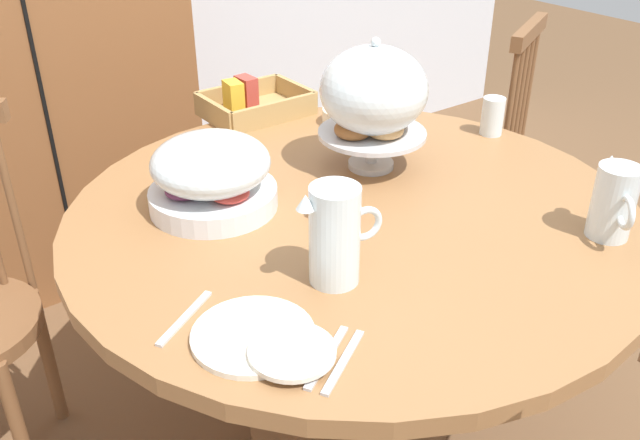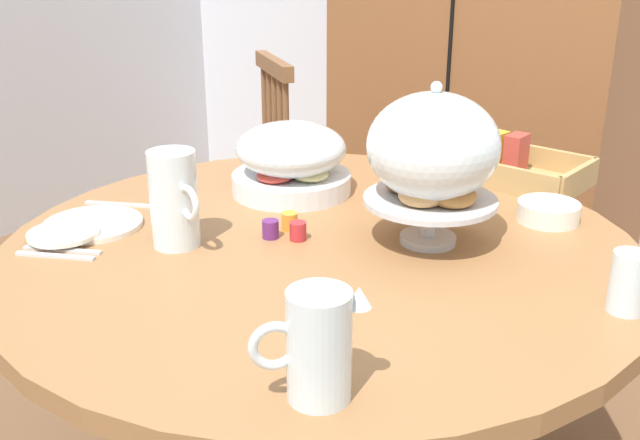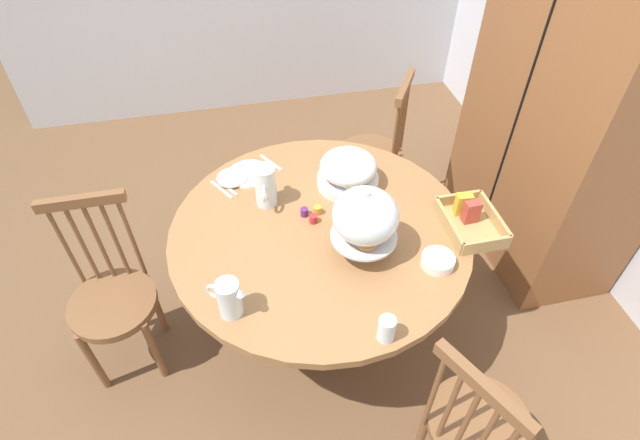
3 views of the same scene
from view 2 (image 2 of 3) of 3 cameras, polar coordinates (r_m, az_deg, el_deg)
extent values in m
cube|color=brown|center=(2.85, 12.97, 12.59)|extent=(1.10, 0.56, 1.90)
cube|color=black|center=(2.60, 10.08, 14.11)|extent=(0.01, 0.01, 1.52)
cylinder|color=olive|center=(1.58, 0.00, -2.36)|extent=(1.36, 1.36, 0.04)
cylinder|color=brown|center=(1.75, 0.00, -12.48)|extent=(0.14, 0.14, 0.63)
cylinder|color=brown|center=(2.57, -6.79, 0.46)|extent=(0.40, 0.40, 0.04)
cylinder|color=brown|center=(2.76, -10.04, -3.25)|extent=(0.04, 0.04, 0.45)
cylinder|color=brown|center=(2.51, -9.06, -5.79)|extent=(0.04, 0.04, 0.45)
cylinder|color=brown|center=(2.80, -4.38, -2.56)|extent=(0.04, 0.04, 0.45)
cylinder|color=brown|center=(2.56, -2.86, -4.97)|extent=(0.04, 0.04, 0.45)
cylinder|color=brown|center=(2.66, -4.24, 6.71)|extent=(0.02, 0.02, 0.48)
cylinder|color=brown|center=(2.59, -3.86, 6.35)|extent=(0.02, 0.02, 0.48)
cylinder|color=brown|center=(2.52, -3.46, 5.96)|extent=(0.02, 0.02, 0.48)
cylinder|color=brown|center=(2.46, -3.04, 5.55)|extent=(0.02, 0.02, 0.48)
cylinder|color=brown|center=(2.39, -2.59, 5.12)|extent=(0.02, 0.02, 0.48)
cube|color=brown|center=(2.47, -3.59, 11.79)|extent=(0.33, 0.22, 0.05)
cylinder|color=silver|center=(1.59, 8.32, -1.45)|extent=(0.12, 0.12, 0.02)
cylinder|color=silver|center=(1.57, 8.39, -0.21)|extent=(0.03, 0.03, 0.09)
cylinder|color=silver|center=(1.56, 8.49, 1.54)|extent=(0.28, 0.28, 0.01)
torus|color=#B27033|center=(1.52, 10.21, 1.86)|extent=(0.10, 0.10, 0.03)
torus|color=#D19347|center=(1.60, 9.99, 2.94)|extent=(0.10, 0.10, 0.03)
torus|color=#935628|center=(1.58, 6.76, 2.89)|extent=(0.10, 0.10, 0.03)
torus|color=tan|center=(1.51, 7.84, 1.94)|extent=(0.10, 0.10, 0.03)
ellipsoid|color=silver|center=(1.52, 8.72, 5.65)|extent=(0.27, 0.27, 0.22)
sphere|color=silver|center=(1.49, 8.98, 10.09)|extent=(0.02, 0.02, 0.02)
cylinder|color=silver|center=(1.87, -2.21, 2.87)|extent=(0.30, 0.30, 0.05)
ellipsoid|color=beige|center=(1.81, -0.75, 3.51)|extent=(0.09, 0.09, 0.03)
ellipsoid|color=#8CBF59|center=(1.90, -0.64, 4.35)|extent=(0.09, 0.09, 0.03)
ellipsoid|color=#6B2D4C|center=(1.91, -3.52, 4.40)|extent=(0.09, 0.09, 0.03)
ellipsoid|color=#CC3D33|center=(1.81, -3.49, 3.42)|extent=(0.09, 0.09, 0.03)
ellipsoid|color=silver|center=(1.84, -2.25, 5.52)|extent=(0.28, 0.28, 0.13)
cylinder|color=silver|center=(1.56, -11.20, 1.60)|extent=(0.10, 0.10, 0.20)
cylinder|color=orange|center=(1.57, -11.12, 0.54)|extent=(0.09, 0.09, 0.14)
cone|color=silver|center=(1.58, -12.40, 5.11)|extent=(0.04, 0.04, 0.03)
torus|color=silver|center=(1.50, -10.09, 1.30)|extent=(0.08, 0.03, 0.07)
cylinder|color=silver|center=(1.04, -0.07, -9.69)|extent=(0.09, 0.09, 0.17)
cylinder|color=white|center=(1.05, -0.07, -10.85)|extent=(0.08, 0.08, 0.11)
cone|color=silver|center=(1.01, 3.03, -5.94)|extent=(0.05, 0.05, 0.03)
torus|color=silver|center=(1.02, -3.52, -9.67)|extent=(0.06, 0.07, 0.07)
cube|color=tan|center=(2.03, 15.32, 3.03)|extent=(0.30, 0.22, 0.01)
cube|color=tan|center=(1.93, 13.96, 3.10)|extent=(0.30, 0.02, 0.07)
cube|color=tan|center=(2.12, 16.72, 4.46)|extent=(0.30, 0.02, 0.07)
cube|color=tan|center=(2.09, 11.71, 4.67)|extent=(0.02, 0.22, 0.07)
cube|color=tan|center=(1.97, 19.31, 2.88)|extent=(0.02, 0.22, 0.07)
cube|color=gold|center=(2.04, 13.31, 5.10)|extent=(0.05, 0.08, 0.11)
cube|color=#B23D33|center=(2.03, 14.87, 4.88)|extent=(0.05, 0.07, 0.11)
cylinder|color=white|center=(1.73, -17.13, -0.31)|extent=(0.22, 0.22, 0.01)
cylinder|color=white|center=(1.67, -19.20, -0.99)|extent=(0.15, 0.15, 0.01)
cylinder|color=white|center=(1.76, 17.20, 0.61)|extent=(0.14, 0.14, 0.04)
cylinder|color=silver|center=(1.38, 22.71, -4.46)|extent=(0.06, 0.06, 0.11)
cylinder|color=#B7282D|center=(1.58, -1.71, -0.86)|extent=(0.04, 0.04, 0.04)
cylinder|color=orange|center=(1.63, -2.36, -0.10)|extent=(0.04, 0.04, 0.04)
cylinder|color=#5B2366|center=(1.59, -3.84, -0.70)|extent=(0.04, 0.04, 0.04)
cube|color=silver|center=(1.62, -19.26, -2.21)|extent=(0.15, 0.10, 0.01)
cube|color=silver|center=(1.60, -19.76, -2.62)|extent=(0.15, 0.10, 0.01)
cube|color=silver|center=(1.85, -15.25, 1.17)|extent=(0.15, 0.10, 0.01)
camera|label=1|loc=(1.87, -52.82, 18.62)|focal=38.71mm
camera|label=3|loc=(1.36, 99.92, 45.88)|focal=27.82mm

